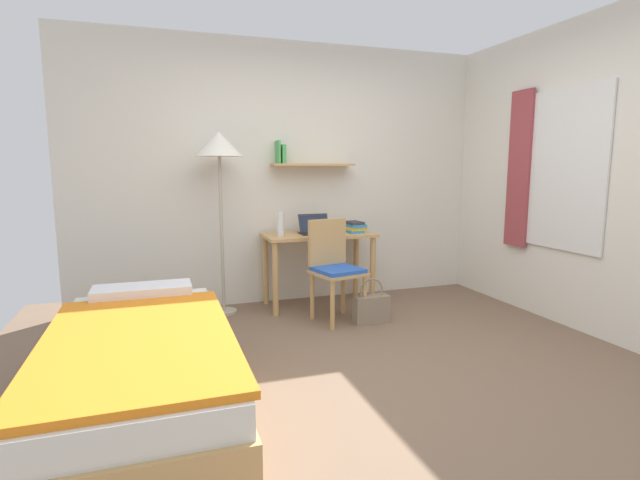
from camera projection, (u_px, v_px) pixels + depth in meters
ground_plane at (377, 375)px, 3.22m from camera, size 5.28×5.28×0.00m
wall_back at (294, 174)px, 4.92m from camera, size 4.40×0.27×2.60m
wall_right at (616, 176)px, 3.71m from camera, size 0.10×4.40×2.60m
bed at (142, 369)px, 2.74m from camera, size 0.98×2.04×0.54m
desk at (319, 247)px, 4.78m from camera, size 1.08×0.52×0.73m
desk_chair at (334, 265)px, 4.34m from camera, size 0.49×0.49×0.91m
standing_lamp at (219, 153)px, 4.37m from camera, size 0.43×0.43×1.69m
laptop at (315, 229)px, 4.75m from camera, size 0.31×0.21×0.19m
water_bottle at (281, 224)px, 4.57m from camera, size 0.07×0.07×0.24m
book_stack at (354, 227)px, 4.85m from camera, size 0.19×0.26×0.11m
handbag at (371, 308)px, 4.29m from camera, size 0.32×0.13×0.40m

